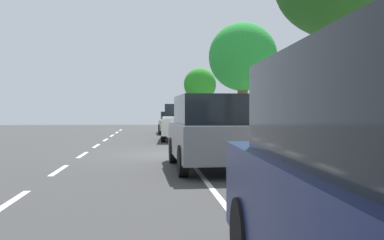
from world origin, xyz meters
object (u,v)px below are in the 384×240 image
at_px(cyclist_with_backpack, 209,124).
at_px(parked_pickup_white_mid, 181,123).
at_px(parked_suv_grey_second, 209,131).
at_px(fire_hydrant, 324,167).
at_px(bicycle_at_curb, 202,139).
at_px(parked_sedan_tan_far, 172,123).
at_px(street_tree_far_end, 243,58).
at_px(street_tree_corner, 200,85).

bearing_deg(cyclist_with_backpack, parked_pickup_white_mid, 98.35).
bearing_deg(parked_suv_grey_second, fire_hydrant, -70.20).
height_order(bicycle_at_curb, fire_hydrant, fire_hydrant).
relative_size(parked_suv_grey_second, fire_hydrant, 5.66).
xyz_separation_m(parked_pickup_white_mid, parked_sedan_tan_far, (-0.14, 6.89, -0.15)).
bearing_deg(parked_pickup_white_mid, bicycle_at_curb, -83.36).
xyz_separation_m(parked_sedan_tan_far, fire_hydrant, (1.63, -23.33, -0.19)).
height_order(parked_pickup_white_mid, street_tree_far_end, street_tree_far_end).
bearing_deg(street_tree_far_end, fire_hydrant, -93.99).
bearing_deg(bicycle_at_curb, cyclist_with_backpack, -64.39).
xyz_separation_m(parked_sedan_tan_far, bicycle_at_curb, (0.73, -11.96, -0.38)).
height_order(parked_suv_grey_second, street_tree_far_end, street_tree_far_end).
bearing_deg(parked_sedan_tan_far, bicycle_at_curb, -86.49).
bearing_deg(fire_hydrant, street_tree_corner, 88.41).
xyz_separation_m(cyclist_with_backpack, street_tree_corner, (1.43, 16.31, 2.53)).
xyz_separation_m(parked_sedan_tan_far, street_tree_far_end, (2.39, -12.47, 3.05)).
relative_size(parked_suv_grey_second, bicycle_at_curb, 3.25).
distance_m(parked_pickup_white_mid, street_tree_corner, 11.33).
xyz_separation_m(parked_pickup_white_mid, street_tree_far_end, (2.24, -5.58, 2.90)).
relative_size(bicycle_at_curb, street_tree_corner, 0.31).
bearing_deg(fire_hydrant, street_tree_far_end, 86.01).
bearing_deg(parked_suv_grey_second, street_tree_far_end, 70.87).
height_order(parked_suv_grey_second, parked_sedan_tan_far, parked_suv_grey_second).
xyz_separation_m(parked_suv_grey_second, bicycle_at_curb, (0.64, 7.12, -0.65)).
relative_size(parked_suv_grey_second, street_tree_far_end, 0.92).
height_order(street_tree_far_end, fire_hydrant, street_tree_far_end).
bearing_deg(parked_sedan_tan_far, fire_hydrant, -86.01).
height_order(parked_pickup_white_mid, bicycle_at_curb, parked_pickup_white_mid).
height_order(parked_pickup_white_mid, street_tree_corner, street_tree_corner).
bearing_deg(cyclist_with_backpack, parked_sedan_tan_far, 94.40).
distance_m(cyclist_with_backpack, street_tree_corner, 16.57).
height_order(bicycle_at_curb, cyclist_with_backpack, cyclist_with_backpack).
bearing_deg(street_tree_corner, parked_pickup_white_mid, -101.75).
xyz_separation_m(parked_pickup_white_mid, fire_hydrant, (1.49, -16.44, -0.34)).
distance_m(parked_pickup_white_mid, cyclist_with_backpack, 5.59).
distance_m(parked_suv_grey_second, bicycle_at_curb, 7.17).
xyz_separation_m(parked_suv_grey_second, street_tree_far_end, (2.29, 6.60, 2.78)).
relative_size(parked_sedan_tan_far, fire_hydrant, 5.24).
distance_m(parked_pickup_white_mid, bicycle_at_curb, 5.13).
bearing_deg(fire_hydrant, parked_pickup_white_mid, 95.16).
height_order(parked_suv_grey_second, bicycle_at_curb, parked_suv_grey_second).
xyz_separation_m(bicycle_at_curb, street_tree_far_end, (1.65, -0.51, 3.43)).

